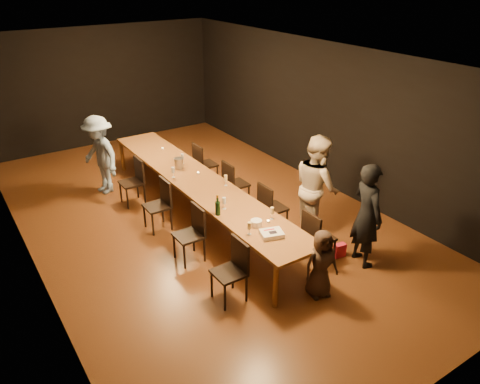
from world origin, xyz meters
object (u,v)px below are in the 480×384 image
woman_tan (317,187)px  chair_left_3 (131,182)px  table (198,183)px  chair_left_0 (229,272)px  chair_right_3 (206,164)px  plate_stack (256,223)px  chair_right_2 (236,183)px  chair_left_1 (189,235)px  ice_bucket (179,163)px  chair_right_1 (273,207)px  chair_left_2 (157,206)px  man_blue (100,155)px  child (321,264)px  champagne_bottle (218,205)px  woman_birthday (367,215)px  birthday_cake (272,234)px  chair_right_0 (319,237)px

woman_tan → chair_left_3: bearing=56.2°
table → chair_left_0: chair_left_0 is taller
chair_right_3 → plate_stack: 3.31m
chair_right_2 → chair_left_0: 2.94m
chair_right_2 → chair_left_0: same height
table → chair_left_1: (-0.85, -1.20, -0.24)m
chair_right_2 → ice_bucket: bearing=-129.2°
chair_left_3 → woman_tan: size_ratio=0.50×
chair_right_1 → chair_left_2: size_ratio=1.00×
chair_left_0 → chair_left_2: same height
table → man_blue: bearing=119.4°
chair_right_1 → child: child is taller
chair_right_1 → ice_bucket: ice_bucket is taller
chair_right_1 → chair_right_2: bearing=180.0°
table → ice_bucket: 0.73m
table → chair_right_2: size_ratio=6.45×
plate_stack → chair_left_1: bearing=135.8°
chair_left_2 → champagne_bottle: bearing=-160.2°
chair_left_2 → man_blue: bearing=8.3°
woman_birthday → ice_bucket: woman_birthday is taller
chair_left_1 → champagne_bottle: (0.48, -0.13, 0.46)m
chair_left_3 → ice_bucket: ice_bucket is taller
chair_left_0 → chair_left_3: same height
chair_right_1 → woman_tan: 0.86m
woman_tan → plate_stack: 1.49m
chair_right_2 → birthday_cake: size_ratio=2.40×
woman_birthday → man_blue: bearing=39.3°
chair_left_1 → plate_stack: 1.14m
table → child: child is taller
woman_birthday → child: woman_birthday is taller
ice_bucket → chair_left_1: bearing=-113.3°
chair_right_3 → woman_tan: (0.54, -2.89, 0.46)m
chair_left_3 → plate_stack: bearing=-166.1°
chair_left_0 → child: size_ratio=0.88×
chair_right_0 → child: 0.84m
chair_right_0 → chair_left_0: 1.70m
chair_right_3 → chair_left_3: bearing=-90.0°
woman_tan → birthday_cake: size_ratio=4.77×
chair_right_0 → ice_bucket: ice_bucket is taller
chair_left_1 → chair_right_3: bearing=-35.3°
chair_right_1 → champagne_bottle: bearing=-83.9°
chair_right_0 → ice_bucket: 3.26m
champagne_bottle → ice_bucket: 2.08m
woman_tan → birthday_cake: bearing=132.1°
chair_left_2 → man_blue: man_blue is taller
chair_right_0 → birthday_cake: (-0.90, 0.08, 0.32)m
woman_tan → ice_bucket: 2.79m
chair_left_2 → plate_stack: size_ratio=5.24×
chair_right_3 → chair_left_2: same height
chair_right_2 → child: size_ratio=0.88×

